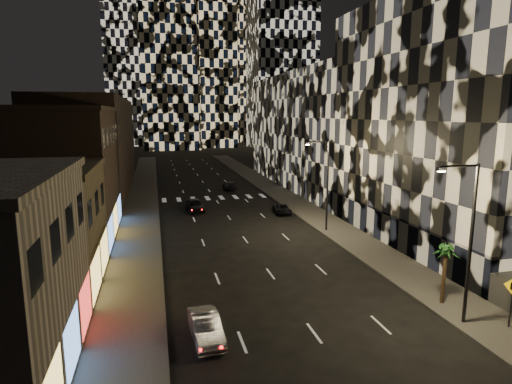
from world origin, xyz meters
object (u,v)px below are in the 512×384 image
car_dark_oncoming (230,186)px  car_dark_rightlane (282,209)px  streetlight_far (325,179)px  car_dark_midlane (195,205)px  palm_tree (446,255)px  streetlight_near (468,233)px  ped_sign (512,294)px  car_silver_parked (206,327)px

car_dark_oncoming → car_dark_rightlane: size_ratio=1.09×
streetlight_far → car_dark_oncoming: streetlight_far is taller
car_dark_midlane → palm_tree: 32.25m
streetlight_near → car_dark_rightlane: streetlight_near is taller
car_dark_midlane → ped_sign: bearing=-71.5°
streetlight_near → car_dark_rightlane: 28.99m
car_dark_oncoming → car_dark_midlane: bearing=65.4°
car_silver_parked → car_dark_rightlane: size_ratio=1.05×
ped_sign → car_dark_rightlane: bearing=73.0°
car_dark_midlane → palm_tree: (12.50, -29.63, 2.48)m
car_dark_midlane → ped_sign: ped_sign is taller
streetlight_near → car_silver_parked: bearing=173.0°
streetlight_near → palm_tree: bearing=75.1°
streetlight_far → car_dark_rightlane: (-1.83, 8.53, -4.81)m
car_dark_rightlane → ped_sign: (4.07, -29.65, 1.55)m
car_dark_midlane → car_dark_rightlane: size_ratio=1.16×
car_silver_parked → palm_tree: size_ratio=1.09×
ped_sign → car_dark_midlane: bearing=88.2°
streetlight_far → car_dark_rightlane: bearing=102.1°
car_dark_oncoming → ped_sign: 47.98m
car_silver_parked → streetlight_near: bearing=-10.5°
car_silver_parked → car_dark_midlane: bearing=82.1°
car_silver_parked → ped_sign: (16.40, -2.85, 1.42)m
car_silver_parked → ped_sign: bearing=-13.4°
ped_sign → car_dark_oncoming: bearing=73.9°
streetlight_near → car_dark_midlane: 34.49m
car_dark_rightlane → palm_tree: size_ratio=1.04×
streetlight_far → palm_tree: (0.65, -17.57, -2.09)m
streetlight_far → palm_tree: bearing=-87.9°
streetlight_far → car_dark_oncoming: 27.17m
car_dark_oncoming → ped_sign: ped_sign is taller
car_silver_parked → palm_tree: palm_tree is taller
streetlight_near → car_dark_oncoming: streetlight_near is taller
car_dark_midlane → car_dark_oncoming: 15.75m
palm_tree → streetlight_far: bearing=92.1°
car_dark_oncoming → palm_tree: size_ratio=1.13×
palm_tree → ped_sign: bearing=-65.8°
streetlight_far → car_dark_oncoming: bearing=100.9°
car_silver_parked → car_dark_oncoming: size_ratio=0.96×
palm_tree → car_silver_parked: bearing=-177.3°
car_dark_rightlane → streetlight_near: bearing=-79.6°
car_dark_oncoming → ped_sign: bearing=99.6°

